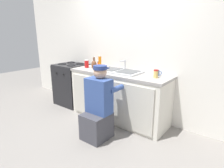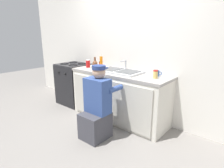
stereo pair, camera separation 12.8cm
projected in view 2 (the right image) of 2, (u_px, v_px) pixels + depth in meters
name	position (u px, v px, depth m)	size (l,w,h in m)	color
ground_plane	(108.00, 124.00, 3.30)	(12.00, 12.00, 0.00)	gray
back_wall	(131.00, 50.00, 3.45)	(6.00, 0.10, 2.50)	silver
counter_cabinet	(119.00, 97.00, 3.41)	(1.82, 0.62, 0.84)	silver
countertop	(119.00, 73.00, 3.30)	(1.86, 0.62, 0.04)	#9E9993
sink_double_basin	(119.00, 71.00, 3.29)	(0.80, 0.44, 0.19)	silver
stove_range	(74.00, 84.00, 4.20)	(0.65, 0.62, 0.91)	black
plumber_person	(97.00, 109.00, 2.79)	(0.42, 0.61, 1.10)	#3F3F47
condiment_jar	(155.00, 74.00, 2.82)	(0.07, 0.07, 0.13)	#DBB760
spice_bottle_red	(100.00, 64.00, 3.80)	(0.04, 0.04, 0.10)	red
soda_cup_red	(88.00, 64.00, 3.70)	(0.08, 0.08, 0.15)	red
coffee_mug	(157.00, 73.00, 2.97)	(0.13, 0.08, 0.09)	#335699
soap_bottle_orange	(101.00, 62.00, 3.68)	(0.06, 0.06, 0.25)	orange
vase_decorative	(95.00, 65.00, 3.51)	(0.10, 0.10, 0.23)	brown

